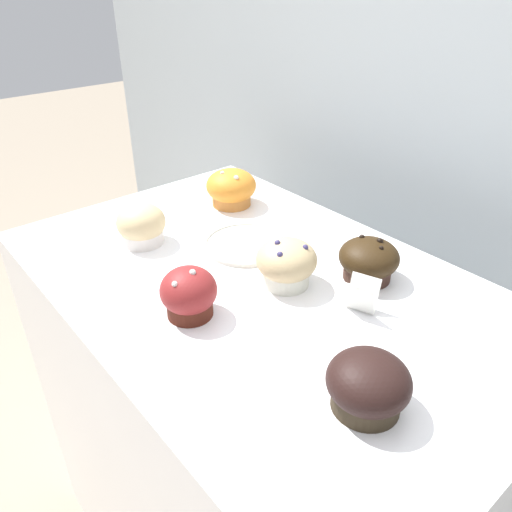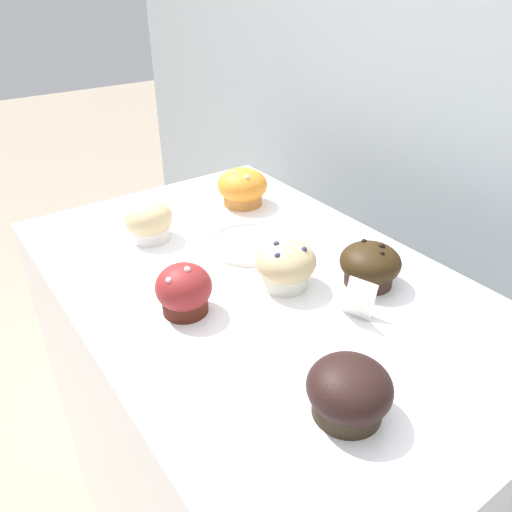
{
  "view_description": "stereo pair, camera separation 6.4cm",
  "coord_description": "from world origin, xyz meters",
  "views": [
    {
      "loc": [
        0.58,
        -0.5,
        1.43
      ],
      "look_at": [
        -0.01,
        0.0,
        0.97
      ],
      "focal_mm": 35.0,
      "sensor_mm": 36.0,
      "label": 1
    },
    {
      "loc": [
        0.62,
        -0.45,
        1.43
      ],
      "look_at": [
        -0.01,
        0.0,
        0.97
      ],
      "focal_mm": 35.0,
      "sensor_mm": 36.0,
      "label": 2
    }
  ],
  "objects": [
    {
      "name": "display_counter",
      "position": [
        0.0,
        0.0,
        0.46
      ],
      "size": [
        1.0,
        0.64,
        0.93
      ],
      "primitive_type": "cube",
      "color": "white",
      "rests_on": "ground"
    },
    {
      "name": "muffin_back_right",
      "position": [
        0.32,
        -0.09,
        0.97
      ],
      "size": [
        0.11,
        0.11,
        0.08
      ],
      "color": "#31271A",
      "rests_on": "display_counter"
    },
    {
      "name": "muffin_back_center",
      "position": [
        -0.29,
        0.16,
        0.97
      ],
      "size": [
        0.12,
        0.12,
        0.09
      ],
      "color": "#C87935",
      "rests_on": "display_counter"
    },
    {
      "name": "muffin_front_center",
      "position": [
        0.01,
        -0.15,
        0.97
      ],
      "size": [
        0.09,
        0.09,
        0.09
      ],
      "color": "#4A1C12",
      "rests_on": "display_counter"
    },
    {
      "name": "price_card",
      "position": [
        0.18,
        0.07,
        0.96
      ],
      "size": [
        0.06,
        0.06,
        0.06
      ],
      "color": "white",
      "rests_on": "display_counter"
    },
    {
      "name": "serving_plate",
      "position": [
        -0.11,
        0.06,
        0.93
      ],
      "size": [
        0.18,
        0.18,
        0.01
      ],
      "color": "beige",
      "rests_on": "display_counter"
    },
    {
      "name": "wall_back",
      "position": [
        0.0,
        0.6,
        0.9
      ],
      "size": [
        3.2,
        0.1,
        1.8
      ],
      "primitive_type": "cube",
      "color": "#A8B2B7",
      "rests_on": "ground"
    },
    {
      "name": "muffin_back_left",
      "position": [
        -0.26,
        -0.09,
        0.97
      ],
      "size": [
        0.1,
        0.1,
        0.09
      ],
      "color": "white",
      "rests_on": "display_counter"
    },
    {
      "name": "muffin_front_left",
      "position": [
        0.04,
        0.03,
        0.97
      ],
      "size": [
        0.11,
        0.11,
        0.09
      ],
      "color": "silver",
      "rests_on": "display_counter"
    },
    {
      "name": "muffin_front_right",
      "position": [
        0.12,
        0.16,
        0.96
      ],
      "size": [
        0.11,
        0.11,
        0.08
      ],
      "color": "#3A241C",
      "rests_on": "display_counter"
    }
  ]
}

